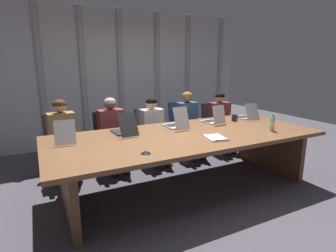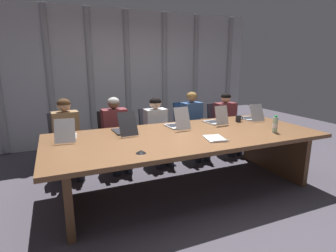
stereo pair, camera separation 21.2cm
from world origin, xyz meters
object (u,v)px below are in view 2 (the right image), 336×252
Objects in this scene: office_chair_left_mid at (114,146)px; office_chair_right_end at (222,133)px; office_chair_right_mid at (189,136)px; person_left_end at (67,133)px; laptop_right_end at (251,117)px; office_chair_left_end at (67,151)px; laptop_center at (177,124)px; person_right_mid at (194,121)px; person_right_end at (227,119)px; water_bottle_primary at (275,125)px; person_center at (158,126)px; person_left_mid at (116,129)px; spiral_notepad at (215,139)px; office_chair_center at (155,141)px; coffee_mug_near at (238,119)px; laptop_right_mid at (216,120)px; laptop_left_mid at (124,129)px; conference_mic_left_side at (141,152)px; laptop_left_end at (66,135)px.

office_chair_right_end is at bearing 89.26° from office_chair_left_mid.
person_left_end is at bearing -90.21° from office_chair_right_mid.
laptop_right_end reaches higher than office_chair_left_end.
laptop_center reaches higher than office_chair_right_mid.
person_right_end is at bearing 84.32° from person_right_mid.
laptop_center is at bearing -48.96° from person_right_mid.
person_left_end reaches higher than office_chair_right_end.
water_bottle_primary reaches higher than office_chair_left_mid.
person_right_mid is (0.70, 0.00, 0.03)m from person_center.
person_left_mid reaches higher than spiral_notepad.
person_right_mid is (-0.68, 0.69, -0.16)m from laptop_right_end.
office_chair_center reaches higher than coffee_mug_near.
coffee_mug_near is at bearing 92.28° from water_bottle_primary.
person_center is at bearing 38.98° from laptop_right_mid.
coffee_mug_near is (0.41, -0.02, -0.01)m from laptop_right_mid.
spiral_notepad is (0.95, -0.72, -0.05)m from laptop_left_mid.
conference_mic_left_side is (-1.49, -1.57, 0.12)m from person_right_mid.
person_left_end is 1.43m from person_center.
laptop_center is at bearing 58.94° from person_left_end.
laptop_left_end is 0.54× the size of office_chair_center.
laptop_left_mid is 0.77m from laptop_center.
office_chair_right_end is (0.71, 0.86, -0.48)m from laptop_right_mid.
person_center reaches higher than office_chair_left_end.
office_chair_left_mid is at bearing 97.01° from person_left_end.
conference_mic_left_side is at bearing -29.16° from person_center.
person_left_end is at bearing 65.83° from laptop_right_mid.
person_center is at bearing 87.44° from person_left_mid.
person_left_mid is 1.95m from coffee_mug_near.
office_chair_center is (-0.01, 0.86, -0.49)m from laptop_center.
office_chair_center is 1.95m from conference_mic_left_side.
laptop_left_mid is 1.45× the size of spiral_notepad.
person_right_mid is 9.03× the size of coffee_mug_near.
laptop_center is 0.73m from person_center.
office_chair_left_mid is (-2.10, 0.84, -0.48)m from laptop_right_end.
office_chair_left_end is 1.03× the size of office_chair_right_end.
laptop_left_mid is at bearing 95.41° from laptop_right_end.
person_left_end is at bearing 41.59° from laptop_left_mid.
laptop_right_end reaches higher than office_chair_center.
laptop_right_mid is 1.00m from person_center.
spiral_notepad is (0.99, 0.14, -0.01)m from conference_mic_left_side.
person_center is 3.21× the size of spiral_notepad.
office_chair_right_end is 3.90× the size of water_bottle_primary.
office_chair_left_mid is (-0.75, 0.86, -0.49)m from laptop_center.
office_chair_center is (-1.37, 0.84, -0.48)m from laptop_right_end.
person_left_mid is at bearing 141.62° from water_bottle_primary.
conference_mic_left_side is (-0.04, -0.87, -0.04)m from laptop_left_mid.
office_chair_right_mid is at bearing -39.04° from laptop_center.
person_right_mid reaches higher than laptop_center.
person_left_end is at bearing 61.68° from laptop_center.
laptop_center reaches higher than office_chair_center.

